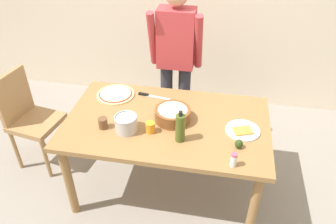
# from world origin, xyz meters

# --- Properties ---
(ground) EXTENTS (8.00, 8.00, 0.00)m
(ground) POSITION_xyz_m (0.00, 0.00, 0.00)
(ground) COLOR gray
(dining_table) EXTENTS (1.60, 0.96, 0.76)m
(dining_table) POSITION_xyz_m (0.00, 0.00, 0.67)
(dining_table) COLOR olive
(dining_table) RESTS_ON ground
(person_cook) EXTENTS (0.49, 0.25, 1.62)m
(person_cook) POSITION_xyz_m (-0.06, 0.76, 0.94)
(person_cook) COLOR #2D2D38
(person_cook) RESTS_ON ground
(chair_wooden_left) EXTENTS (0.46, 0.46, 0.95)m
(chair_wooden_left) POSITION_xyz_m (-1.32, 0.13, 0.54)
(chair_wooden_left) COLOR #A37A4C
(chair_wooden_left) RESTS_ON ground
(pizza_raw_on_board) EXTENTS (0.33, 0.33, 0.02)m
(pizza_raw_on_board) POSITION_xyz_m (-0.51, 0.29, 0.77)
(pizza_raw_on_board) COLOR beige
(pizza_raw_on_board) RESTS_ON dining_table
(plate_with_slice) EXTENTS (0.26, 0.26, 0.02)m
(plate_with_slice) POSITION_xyz_m (0.59, -0.02, 0.77)
(plate_with_slice) COLOR white
(plate_with_slice) RESTS_ON dining_table
(popcorn_bowl) EXTENTS (0.28, 0.28, 0.11)m
(popcorn_bowl) POSITION_xyz_m (0.04, 0.02, 0.82)
(popcorn_bowl) COLOR brown
(popcorn_bowl) RESTS_ON dining_table
(olive_oil_bottle) EXTENTS (0.07, 0.07, 0.26)m
(olive_oil_bottle) POSITION_xyz_m (0.14, -0.21, 0.87)
(olive_oil_bottle) COLOR #47561E
(olive_oil_bottle) RESTS_ON dining_table
(steel_pot) EXTENTS (0.17, 0.17, 0.13)m
(steel_pot) POSITION_xyz_m (-0.28, -0.17, 0.83)
(steel_pot) COLOR #B7B7BC
(steel_pot) RESTS_ON dining_table
(cup_orange) EXTENTS (0.07, 0.07, 0.08)m
(cup_orange) POSITION_xyz_m (-0.10, -0.16, 0.80)
(cup_orange) COLOR orange
(cup_orange) RESTS_ON dining_table
(cup_small_brown) EXTENTS (0.07, 0.07, 0.08)m
(cup_small_brown) POSITION_xyz_m (-0.46, -0.17, 0.80)
(cup_small_brown) COLOR brown
(cup_small_brown) RESTS_ON dining_table
(salt_shaker) EXTENTS (0.04, 0.04, 0.11)m
(salt_shaker) POSITION_xyz_m (0.52, -0.40, 0.81)
(salt_shaker) COLOR white
(salt_shaker) RESTS_ON dining_table
(chef_knife) EXTENTS (0.29, 0.07, 0.02)m
(chef_knife) POSITION_xyz_m (-0.21, 0.32, 0.77)
(chef_knife) COLOR silver
(chef_knife) RESTS_ON dining_table
(avocado) EXTENTS (0.06, 0.06, 0.07)m
(avocado) POSITION_xyz_m (0.56, -0.22, 0.80)
(avocado) COLOR #2D4219
(avocado) RESTS_ON dining_table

